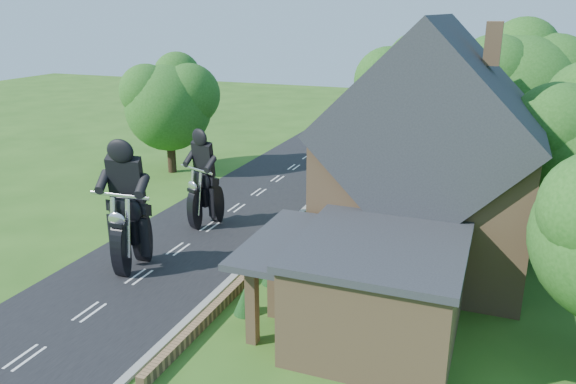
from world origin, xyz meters
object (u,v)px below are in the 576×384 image
(motorcycle_follow, at_px, (206,211))
(house, at_px, (429,163))
(motorcycle_lead, at_px, (132,250))
(annex, at_px, (375,288))
(garden_wall, at_px, (282,243))

(motorcycle_follow, bearing_deg, house, -159.30)
(house, distance_m, motorcycle_lead, 12.89)
(annex, bearing_deg, house, 84.76)
(garden_wall, xyz_separation_m, motorcycle_lead, (-4.97, -4.41, 0.64))
(motorcycle_lead, relative_size, motorcycle_follow, 1.12)
(annex, relative_size, motorcycle_lead, 3.90)
(annex, relative_size, motorcycle_follow, 4.38)
(motorcycle_lead, bearing_deg, garden_wall, -141.54)
(house, relative_size, motorcycle_follow, 6.37)
(garden_wall, bearing_deg, motorcycle_follow, 166.37)
(garden_wall, relative_size, motorcycle_lead, 12.16)
(garden_wall, xyz_separation_m, motorcycle_follow, (-4.56, 1.11, 0.55))
(annex, xyz_separation_m, motorcycle_follow, (-10.13, 6.91, -1.02))
(garden_wall, height_order, annex, annex)
(motorcycle_lead, bearing_deg, house, -157.25)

